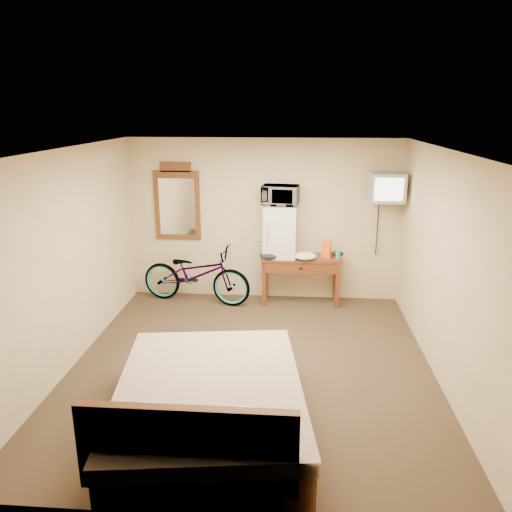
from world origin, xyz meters
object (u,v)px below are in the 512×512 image
wall_mirror (177,202)px  crt_television (387,187)px  bicycle (196,274)px  microwave (280,195)px  desk (301,266)px  mini_fridge (280,231)px  bed (209,410)px  blue_cup (338,255)px

wall_mirror → crt_television: bearing=-4.6°
bicycle → microwave: bearing=-75.1°
desk → bicycle: bicycle is taller
mini_fridge → crt_television: crt_television is taller
desk → microwave: size_ratio=2.30×
mini_fridge → bed: (-0.53, -3.41, -0.85)m
microwave → wall_mirror: (-1.61, 0.23, -0.17)m
wall_mirror → bicycle: (0.32, -0.32, -1.06)m
desk → wall_mirror: 2.15m
bed → bicycle: bearing=102.8°
microwave → crt_television: crt_television is taller
blue_cup → wall_mirror: 2.60m
wall_mirror → bicycle: wall_mirror is taller
crt_television → bicycle: crt_television is taller
desk → wall_mirror: wall_mirror is taller
blue_cup → bed: (-1.40, -3.35, -0.52)m
desk → blue_cup: blue_cup is taller
mini_fridge → bicycle: mini_fridge is taller
bicycle → bed: bicycle is taller
crt_television → bicycle: size_ratio=0.34×
blue_cup → bed: bearing=-112.8°
microwave → bed: bearing=-90.6°
mini_fridge → wall_mirror: 1.66m
wall_mirror → bicycle: bearing=-45.0°
microwave → blue_cup: 1.24m
crt_television → bed: 4.25m
wall_mirror → bicycle: size_ratio=0.69×
mini_fridge → microwave: (0.00, 0.00, 0.54)m
bicycle → wall_mirror: bearing=55.8°
microwave → blue_cup: microwave is taller
mini_fridge → wall_mirror: size_ratio=0.66×
desk → wall_mirror: bearing=172.1°
blue_cup → bed: bed is taller
bed → microwave: bearing=81.2°
desk → bicycle: bearing=-178.1°
wall_mirror → microwave: bearing=-8.1°
desk → bed: bearing=-104.2°
mini_fridge → bed: 3.56m
mini_fridge → desk: bearing=-6.8°
crt_television → wall_mirror: size_ratio=0.49×
mini_fridge → microwave: 0.54m
microwave → desk: bearing=1.3°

